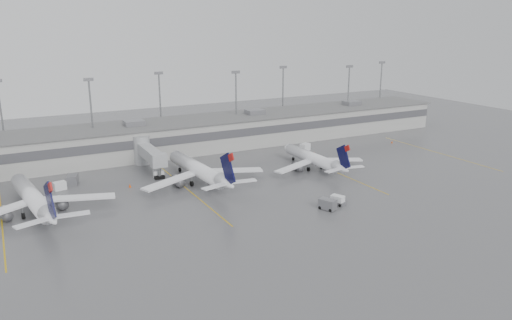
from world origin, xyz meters
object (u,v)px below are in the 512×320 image
jet_far_left (34,199)px  baggage_tug (337,201)px  jet_mid_left (200,170)px  jet_mid_right (314,159)px

jet_far_left → baggage_tug: size_ratio=9.50×
jet_mid_left → jet_mid_right: size_ratio=1.17×
jet_far_left → jet_mid_left: 33.22m
jet_far_left → jet_mid_left: jet_far_left is taller
jet_mid_right → baggage_tug: bearing=-113.4°
jet_mid_right → baggage_tug: jet_mid_right is taller
jet_mid_right → baggage_tug: size_ratio=8.15×
jet_mid_right → baggage_tug: (-9.31, -21.70, -2.00)m
baggage_tug → jet_far_left: bearing=134.4°
jet_mid_left → baggage_tug: size_ratio=9.51×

